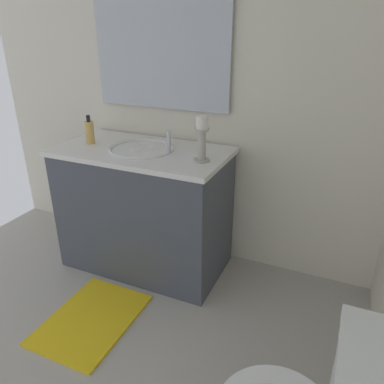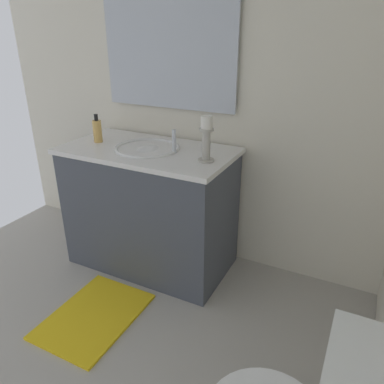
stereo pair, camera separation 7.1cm
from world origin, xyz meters
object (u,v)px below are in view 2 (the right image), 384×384
Objects in this scene: sink_basin at (148,154)px; mirror at (168,44)px; vanity_cabinet at (150,208)px; bath_mat at (94,316)px; candle_holder_tall at (206,138)px; soap_bottle at (97,131)px.

mirror is at bearing -179.80° from sink_basin.
vanity_cabinet is at bearing -90.00° from sink_basin.
bath_mat is (0.62, -0.00, -0.77)m from sink_basin.
soap_bottle is at bearing -92.06° from candle_holder_tall.
vanity_cabinet is 2.68× the size of sink_basin.
vanity_cabinet is 0.37m from sink_basin.
bath_mat is at bearing -36.04° from candle_holder_tall.
sink_basin is at bearing -96.71° from candle_holder_tall.
sink_basin is 1.59× the size of candle_holder_tall.
sink_basin is 2.23× the size of soap_bottle.
sink_basin is (0.00, 0.00, 0.37)m from vanity_cabinet.
candle_holder_tall reaches higher than vanity_cabinet.
candle_holder_tall is at bearing 143.96° from bath_mat.
vanity_cabinet is 1.79× the size of bath_mat.
soap_bottle is at bearing -148.99° from bath_mat.
sink_basin is 0.44× the size of mirror.
bath_mat is at bearing 31.01° from soap_bottle.
soap_bottle is at bearing -86.69° from sink_basin.
soap_bottle reaches higher than vanity_cabinet.
mirror is (-0.28, -0.00, 0.62)m from sink_basin.
soap_bottle is at bearing -86.68° from vanity_cabinet.
soap_bottle reaches higher than bath_mat.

